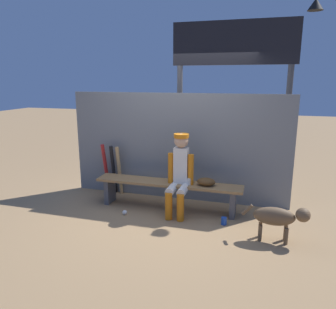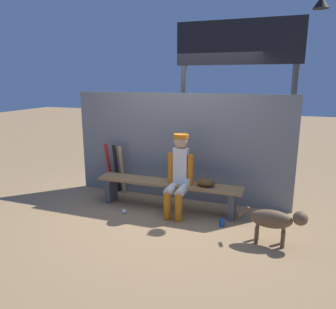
{
  "view_description": "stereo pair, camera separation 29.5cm",
  "coord_description": "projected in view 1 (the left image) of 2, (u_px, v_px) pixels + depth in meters",
  "views": [
    {
      "loc": [
        1.38,
        -4.69,
        2.07
      ],
      "look_at": [
        0.0,
        0.0,
        0.91
      ],
      "focal_mm": 34.37,
      "sensor_mm": 36.0,
      "label": 1
    },
    {
      "loc": [
        1.66,
        -4.6,
        2.07
      ],
      "look_at": [
        0.0,
        0.0,
        0.91
      ],
      "focal_mm": 34.37,
      "sensor_mm": 36.0,
      "label": 2
    }
  ],
  "objects": [
    {
      "name": "bat_aluminum_black",
      "position": [
        113.0,
        170.0,
        5.82
      ],
      "size": [
        0.09,
        0.24,
        0.91
      ],
      "primitive_type": "cylinder",
      "rotation": [
        0.18,
        0.0,
        0.1
      ],
      "color": "black",
      "rests_on": "ground_plane"
    },
    {
      "name": "cup_on_ground",
      "position": [
        224.0,
        221.0,
        4.65
      ],
      "size": [
        0.08,
        0.08,
        0.11
      ],
      "primitive_type": "cylinder",
      "color": "#1E47AD",
      "rests_on": "ground_plane"
    },
    {
      "name": "ground_plane",
      "position": [
        168.0,
        209.0,
        5.23
      ],
      "size": [
        30.0,
        30.0,
        0.0
      ],
      "primitive_type": "plane",
      "color": "#9E7A51"
    },
    {
      "name": "cup_on_bench",
      "position": [
        189.0,
        181.0,
        4.98
      ],
      "size": [
        0.08,
        0.08,
        0.11
      ],
      "primitive_type": "cylinder",
      "color": "silver",
      "rests_on": "dugout_bench"
    },
    {
      "name": "scoreboard",
      "position": [
        237.0,
        64.0,
        5.54
      ],
      "size": [
        2.41,
        0.27,
        3.27
      ],
      "color": "#3F3F42",
      "rests_on": "ground_plane"
    },
    {
      "name": "baseball",
      "position": [
        125.0,
        212.0,
        4.99
      ],
      "size": [
        0.07,
        0.07,
        0.07
      ],
      "primitive_type": "sphere",
      "color": "white",
      "rests_on": "ground_plane"
    },
    {
      "name": "bat_aluminum_red",
      "position": [
        106.0,
        169.0,
        5.84
      ],
      "size": [
        0.07,
        0.28,
        0.94
      ],
      "primitive_type": "cylinder",
      "rotation": [
        0.22,
        0.0,
        0.04
      ],
      "color": "#B22323",
      "rests_on": "ground_plane"
    },
    {
      "name": "chainlink_fence",
      "position": [
        177.0,
        147.0,
        5.51
      ],
      "size": [
        3.8,
        0.03,
        1.84
      ],
      "primitive_type": "cube",
      "color": "slate",
      "rests_on": "ground_plane"
    },
    {
      "name": "dugout_bench",
      "position": [
        168.0,
        188.0,
        5.15
      ],
      "size": [
        2.37,
        0.36,
        0.46
      ],
      "color": "olive",
      "rests_on": "ground_plane"
    },
    {
      "name": "baseball_glove",
      "position": [
        206.0,
        182.0,
        4.95
      ],
      "size": [
        0.28,
        0.2,
        0.12
      ],
      "primitive_type": "ellipsoid",
      "color": "#593819",
      "rests_on": "dugout_bench"
    },
    {
      "name": "dog",
      "position": [
        279.0,
        217.0,
        4.11
      ],
      "size": [
        0.84,
        0.2,
        0.49
      ],
      "color": "brown",
      "rests_on": "ground_plane"
    },
    {
      "name": "bat_wood_tan",
      "position": [
        119.0,
        171.0,
        5.78
      ],
      "size": [
        0.08,
        0.18,
        0.9
      ],
      "primitive_type": "cylinder",
      "rotation": [
        0.13,
        0.0,
        -0.11
      ],
      "color": "tan",
      "rests_on": "ground_plane"
    },
    {
      "name": "player_seated",
      "position": [
        179.0,
        172.0,
        4.92
      ],
      "size": [
        0.41,
        0.55,
        1.25
      ],
      "color": "silver",
      "rests_on": "ground_plane"
    }
  ]
}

